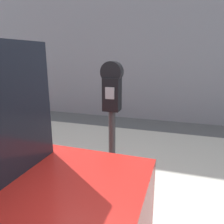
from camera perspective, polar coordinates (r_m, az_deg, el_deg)
sidewalk at (r=3.59m, az=-4.45°, el=-11.95°), size 24.00×2.80×0.12m
building_facade at (r=5.95m, az=5.82°, el=23.41°), size 24.00×0.30×5.15m
parking_meter at (r=2.24m, az=-0.00°, el=1.34°), size 0.21×0.15×1.49m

